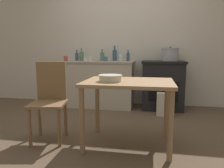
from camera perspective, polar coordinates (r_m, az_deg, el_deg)
name	(u,v)px	position (r m, az deg, el deg)	size (l,w,h in m)	color
ground_plane	(107,129)	(3.08, -1.40, -11.66)	(14.00, 14.00, 0.00)	brown
wall_back	(123,40)	(4.46, 2.81, 11.29)	(8.00, 0.07, 2.55)	beige
counter_cabinet	(97,84)	(4.26, -4.00, 0.12)	(1.43, 0.63, 0.88)	beige
stove	(163,85)	(4.15, 13.10, -0.22)	(0.77, 0.60, 0.89)	black
work_table	(128,91)	(2.44, 4.31, -1.82)	(0.98, 0.73, 0.74)	#A87F56
chair	(50,99)	(2.74, -16.01, -3.67)	(0.46, 0.46, 0.94)	olive
flour_sack	(164,104)	(3.75, 13.49, -5.16)	(0.25, 0.17, 0.38)	beige
stock_pot	(170,54)	(4.15, 14.97, 7.48)	(0.31, 0.31, 0.26)	#A8A8AD
mixing_bowl_large	(110,78)	(2.37, -0.46, 1.66)	(0.26, 0.26, 0.07)	silver
bottle_far_left	(115,55)	(4.32, 0.70, 7.59)	(0.08, 0.08, 0.29)	#3D5675
bottle_left	(128,57)	(4.27, 4.21, 7.14)	(0.06, 0.06, 0.21)	#3D5675
bottle_mid_left	(82,56)	(4.36, -7.94, 7.26)	(0.08, 0.08, 0.24)	#517F5B
bottle_center_left	(102,56)	(4.38, -2.57, 7.26)	(0.07, 0.07, 0.23)	#517F5B
bottle_center	(121,57)	(4.17, 2.33, 6.94)	(0.08, 0.08, 0.18)	silver
bottle_center_right	(77,56)	(4.53, -9.16, 7.13)	(0.07, 0.07, 0.21)	#3D5675
cup_mid_right	(86,59)	(4.24, -6.88, 6.52)	(0.09, 0.09, 0.08)	silver
cup_right	(66,58)	(4.33, -11.98, 6.56)	(0.08, 0.08, 0.10)	#B74C42
cup_far_right	(106,59)	(4.15, -1.64, 6.56)	(0.07, 0.07, 0.08)	#4C6B99
cup_end_right	(90,59)	(4.01, -5.78, 6.55)	(0.07, 0.07, 0.10)	silver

